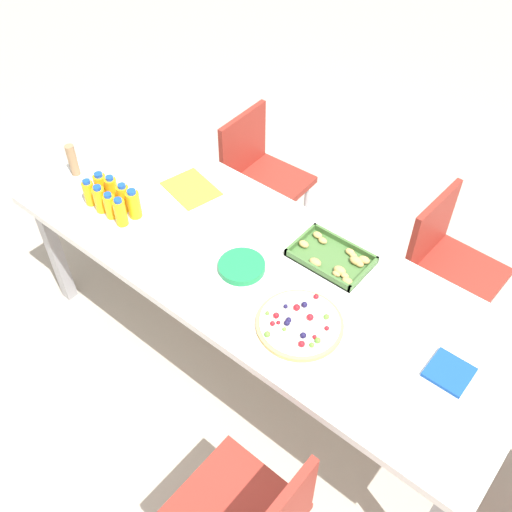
# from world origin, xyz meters

# --- Properties ---
(ground_plane) EXTENTS (12.00, 12.00, 0.00)m
(ground_plane) POSITION_xyz_m (0.00, 0.00, 0.00)
(ground_plane) COLOR #B2A899
(party_table) EXTENTS (2.35, 0.84, 0.74)m
(party_table) POSITION_xyz_m (0.00, 0.00, 0.68)
(party_table) COLOR silver
(party_table) RESTS_ON ground_plane
(chair_far_right) EXTENTS (0.41, 0.41, 0.83)m
(chair_far_right) POSITION_xyz_m (0.56, 0.77, 0.50)
(chair_far_right) COLOR maroon
(chair_far_right) RESTS_ON ground_plane
(chair_far_left) EXTENTS (0.41, 0.41, 0.83)m
(chair_far_left) POSITION_xyz_m (-0.58, 0.73, 0.50)
(chair_far_left) COLOR maroon
(chair_far_left) RESTS_ON ground_plane
(juice_bottle_0) EXTENTS (0.05, 0.05, 0.14)m
(juice_bottle_0) POSITION_xyz_m (-0.84, -0.20, 0.80)
(juice_bottle_0) COLOR #F9AC14
(juice_bottle_0) RESTS_ON party_table
(juice_bottle_1) EXTENTS (0.06, 0.06, 0.14)m
(juice_bottle_1) POSITION_xyz_m (-0.76, -0.20, 0.81)
(juice_bottle_1) COLOR #F9AC14
(juice_bottle_1) RESTS_ON party_table
(juice_bottle_2) EXTENTS (0.05, 0.05, 0.13)m
(juice_bottle_2) POSITION_xyz_m (-0.69, -0.20, 0.80)
(juice_bottle_2) COLOR #FAAE14
(juice_bottle_2) RESTS_ON party_table
(juice_bottle_3) EXTENTS (0.05, 0.05, 0.15)m
(juice_bottle_3) POSITION_xyz_m (-0.62, -0.21, 0.81)
(juice_bottle_3) COLOR #F9AC14
(juice_bottle_3) RESTS_ON party_table
(juice_bottle_4) EXTENTS (0.06, 0.06, 0.13)m
(juice_bottle_4) POSITION_xyz_m (-0.84, -0.13, 0.80)
(juice_bottle_4) COLOR #F9AC14
(juice_bottle_4) RESTS_ON party_table
(juice_bottle_5) EXTENTS (0.05, 0.05, 0.15)m
(juice_bottle_5) POSITION_xyz_m (-0.76, -0.13, 0.81)
(juice_bottle_5) COLOR #F9AE14
(juice_bottle_5) RESTS_ON party_table
(juice_bottle_6) EXTENTS (0.06, 0.06, 0.14)m
(juice_bottle_6) POSITION_xyz_m (-0.68, -0.13, 0.81)
(juice_bottle_6) COLOR #FAAE14
(juice_bottle_6) RESTS_ON party_table
(juice_bottle_7) EXTENTS (0.06, 0.06, 0.15)m
(juice_bottle_7) POSITION_xyz_m (-0.61, -0.13, 0.81)
(juice_bottle_7) COLOR #FAAE14
(juice_bottle_7) RESTS_ON party_table
(fruit_pizza) EXTENTS (0.34, 0.34, 0.05)m
(fruit_pizza) POSITION_xyz_m (0.35, -0.16, 0.75)
(fruit_pizza) COLOR tan
(fruit_pizza) RESTS_ON party_table
(snack_tray) EXTENTS (0.34, 0.22, 0.04)m
(snack_tray) POSITION_xyz_m (0.25, 0.21, 0.75)
(snack_tray) COLOR #477238
(snack_tray) RESTS_ON party_table
(plate_stack) EXTENTS (0.20, 0.20, 0.03)m
(plate_stack) POSITION_xyz_m (-0.02, -0.07, 0.76)
(plate_stack) COLOR #1E8C4C
(plate_stack) RESTS_ON party_table
(napkin_stack) EXTENTS (0.15, 0.15, 0.02)m
(napkin_stack) POSITION_xyz_m (0.89, 0.01, 0.75)
(napkin_stack) COLOR #194CA5
(napkin_stack) RESTS_ON party_table
(cardboard_tube) EXTENTS (0.04, 0.04, 0.17)m
(cardboard_tube) POSITION_xyz_m (-1.08, -0.11, 0.82)
(cardboard_tube) COLOR #9E7A56
(cardboard_tube) RESTS_ON party_table
(paper_folder) EXTENTS (0.30, 0.25, 0.01)m
(paper_folder) POSITION_xyz_m (-0.55, 0.17, 0.74)
(paper_folder) COLOR yellow
(paper_folder) RESTS_ON party_table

